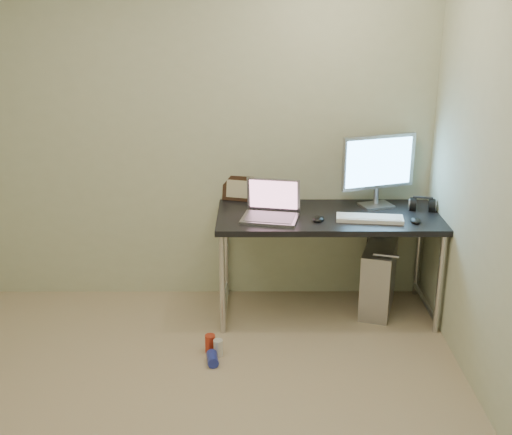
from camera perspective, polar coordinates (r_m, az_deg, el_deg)
name	(u,v)px	position (r m, az deg, el deg)	size (l,w,h in m)	color
wall_back	(188,133)	(4.62, -6.09, 7.51)	(3.50, 0.02, 2.50)	beige
desk	(328,225)	(4.47, 6.42, -0.70)	(1.53, 0.67, 0.75)	black
tower_computer	(378,279)	(4.72, 10.82, -5.36)	(0.34, 0.51, 0.52)	#ABAAB0
cable_a	(367,246)	(4.87, 9.84, -2.50)	(0.01, 0.01, 0.70)	black
cable_b	(379,249)	(4.88, 10.90, -2.80)	(0.01, 0.01, 0.72)	black
can_red	(210,344)	(4.21, -4.09, -11.11)	(0.07, 0.07, 0.12)	#B7321C
can_white	(218,348)	(4.17, -3.38, -11.48)	(0.06, 0.06, 0.11)	silver
can_blue	(212,359)	(4.10, -3.89, -12.41)	(0.07, 0.07, 0.12)	#2430A2
laptop	(271,209)	(4.33, 1.36, 0.75)	(0.42, 0.36, 0.25)	#9E9EA4
monitor	(379,165)	(4.57, 10.84, 4.59)	(0.53, 0.23, 0.52)	#9E9EA4
keyboard	(370,218)	(4.35, 10.07, -0.09)	(0.44, 0.14, 0.03)	white
mouse_right	(416,220)	(4.38, 14.00, -0.20)	(0.07, 0.10, 0.04)	black
mouse_left	(318,217)	(4.31, 5.57, 0.00)	(0.07, 0.12, 0.04)	black
headphones	(422,205)	(4.64, 14.56, 1.06)	(0.19, 0.11, 0.12)	black
picture_frame	(238,189)	(4.68, -1.61, 2.59)	(0.23, 0.03, 0.18)	black
webcam	(267,192)	(4.62, 1.02, 2.25)	(0.04, 0.03, 0.11)	silver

